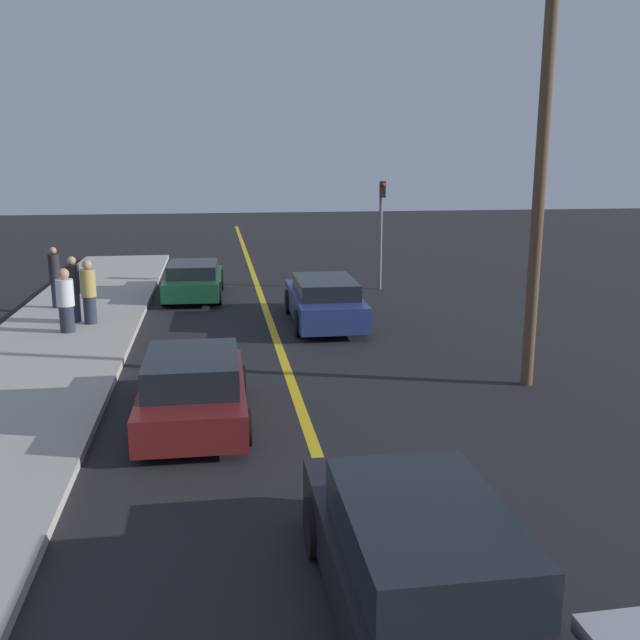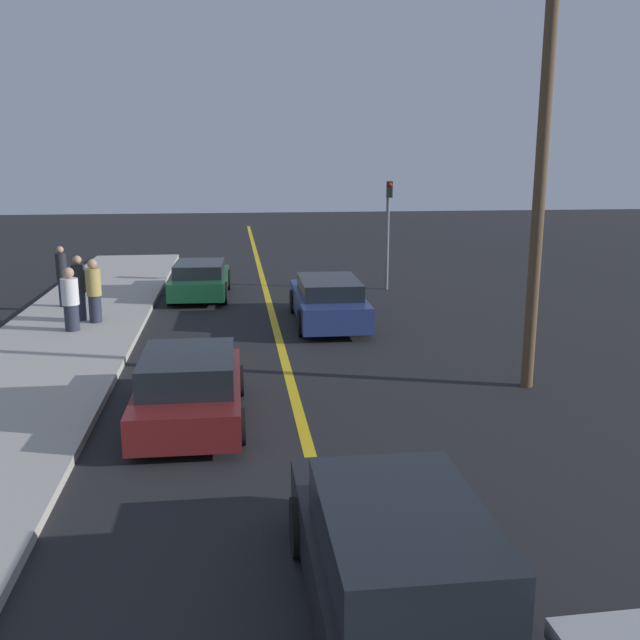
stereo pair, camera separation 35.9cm
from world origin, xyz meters
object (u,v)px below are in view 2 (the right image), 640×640
at_px(utility_pole, 539,200).
at_px(car_parked_left_lot, 328,301).
at_px(pedestrian_far_standing, 79,288).
at_px(traffic_light, 388,223).
at_px(pedestrian_near_curb, 70,300).
at_px(car_ahead_center, 398,567).
at_px(car_far_distant, 189,388).
at_px(pedestrian_by_sign, 62,276).
at_px(car_oncoming_far, 200,280).
at_px(pedestrian_mid_group, 94,291).

bearing_deg(utility_pole, car_parked_left_lot, 118.38).
height_order(pedestrian_far_standing, traffic_light, traffic_light).
bearing_deg(utility_pole, traffic_light, 92.68).
height_order(pedestrian_far_standing, utility_pole, utility_pole).
xyz_separation_m(pedestrian_near_curb, pedestrian_far_standing, (-0.02, 1.23, 0.09)).
height_order(car_parked_left_lot, pedestrian_far_standing, pedestrian_far_standing).
relative_size(car_ahead_center, car_far_distant, 1.14).
relative_size(traffic_light, utility_pole, 0.50).
bearing_deg(pedestrian_by_sign, car_parked_left_lot, -18.48).
xyz_separation_m(car_far_distant, utility_pole, (6.71, 1.17, 3.15)).
xyz_separation_m(car_oncoming_far, pedestrian_mid_group, (-2.67, -4.06, 0.42)).
height_order(traffic_light, utility_pole, utility_pole).
relative_size(car_ahead_center, utility_pole, 0.60).
height_order(car_oncoming_far, pedestrian_mid_group, pedestrian_mid_group).
bearing_deg(pedestrian_far_standing, car_far_distant, -66.53).
xyz_separation_m(car_oncoming_far, pedestrian_far_standing, (-3.12, -3.75, 0.46)).
bearing_deg(car_oncoming_far, pedestrian_by_sign, -154.23).
xyz_separation_m(car_far_distant, traffic_light, (6.20, 12.19, 1.72)).
bearing_deg(car_parked_left_lot, pedestrian_near_curb, -173.84).
xyz_separation_m(car_parked_left_lot, pedestrian_near_curb, (-6.81, -0.64, 0.33)).
relative_size(car_parked_left_lot, traffic_light, 1.24).
height_order(car_parked_left_lot, pedestrian_near_curb, pedestrian_near_curb).
distance_m(car_oncoming_far, traffic_light, 6.73).
distance_m(pedestrian_near_curb, pedestrian_far_standing, 1.23).
bearing_deg(traffic_light, car_ahead_center, -101.97).
bearing_deg(traffic_light, pedestrian_by_sign, -167.18).
height_order(pedestrian_mid_group, pedestrian_far_standing, pedestrian_far_standing).
xyz_separation_m(pedestrian_far_standing, utility_pole, (10.11, -6.65, 2.70)).
distance_m(pedestrian_near_curb, pedestrian_by_sign, 3.35).
bearing_deg(car_oncoming_far, car_far_distant, -86.47).
relative_size(pedestrian_near_curb, traffic_light, 0.44).
relative_size(car_oncoming_far, pedestrian_by_sign, 2.28).
relative_size(pedestrian_mid_group, pedestrian_far_standing, 0.97).
bearing_deg(car_far_distant, car_oncoming_far, 91.74).
distance_m(car_ahead_center, car_oncoming_far, 17.76).
bearing_deg(pedestrian_near_curb, pedestrian_mid_group, 64.81).
bearing_deg(pedestrian_far_standing, pedestrian_near_curb, -89.16).
relative_size(pedestrian_near_curb, pedestrian_mid_group, 0.95).
height_order(pedestrian_near_curb, utility_pole, utility_pole).
relative_size(car_oncoming_far, traffic_light, 1.11).
bearing_deg(pedestrian_far_standing, pedestrian_by_sign, 114.02).
bearing_deg(pedestrian_far_standing, car_oncoming_far, 50.24).
bearing_deg(pedestrian_mid_group, traffic_light, 27.16).
bearing_deg(utility_pole, pedestrian_mid_group, 146.73).
relative_size(car_ahead_center, car_oncoming_far, 1.08).
height_order(car_ahead_center, car_far_distant, car_ahead_center).
distance_m(car_oncoming_far, pedestrian_far_standing, 4.90).
distance_m(car_parked_left_lot, utility_pole, 7.56).
bearing_deg(utility_pole, car_oncoming_far, 123.92).
distance_m(car_ahead_center, pedestrian_mid_group, 14.51).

